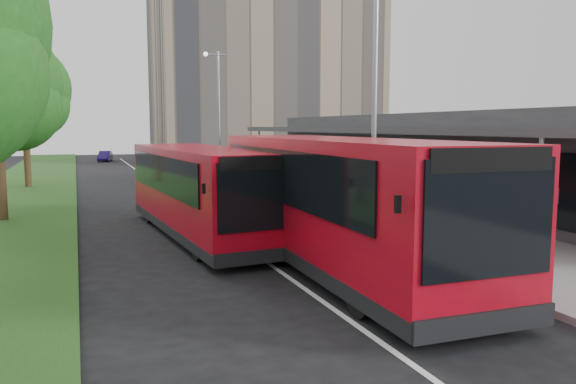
# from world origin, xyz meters

# --- Properties ---
(ground) EXTENTS (120.00, 120.00, 0.00)m
(ground) POSITION_xyz_m (0.00, 0.00, 0.00)
(ground) COLOR black
(ground) RESTS_ON ground
(pavement) EXTENTS (5.00, 80.00, 0.15)m
(pavement) POSITION_xyz_m (6.00, 20.00, 0.07)
(pavement) COLOR gray
(pavement) RESTS_ON ground
(grass_verge) EXTENTS (5.00, 80.00, 0.10)m
(grass_verge) POSITION_xyz_m (-7.00, 20.00, 0.05)
(grass_verge) COLOR #264F19
(grass_verge) RESTS_ON ground
(lane_centre_line) EXTENTS (0.12, 70.00, 0.01)m
(lane_centre_line) POSITION_xyz_m (0.00, 15.00, 0.01)
(lane_centre_line) COLOR silver
(lane_centre_line) RESTS_ON ground
(kerb_dashes) EXTENTS (0.12, 56.00, 0.01)m
(kerb_dashes) POSITION_xyz_m (3.30, 19.00, 0.01)
(kerb_dashes) COLOR silver
(kerb_dashes) RESTS_ON ground
(office_block) EXTENTS (22.00, 12.00, 18.00)m
(office_block) POSITION_xyz_m (14.00, 42.00, 9.00)
(office_block) COLOR gray
(office_block) RESTS_ON ground
(station_building) EXTENTS (7.70, 26.00, 4.00)m
(station_building) POSITION_xyz_m (10.86, 8.00, 2.04)
(station_building) COLOR #2C2C2F
(station_building) RESTS_ON ground
(tree_far) EXTENTS (4.99, 4.99, 8.02)m
(tree_far) POSITION_xyz_m (-7.01, 21.05, 5.18)
(tree_far) COLOR #352415
(tree_far) RESTS_ON ground
(lamp_post_near) EXTENTS (1.44, 0.28, 8.00)m
(lamp_post_near) POSITION_xyz_m (4.12, 2.00, 4.72)
(lamp_post_near) COLOR gray
(lamp_post_near) RESTS_ON pavement
(lamp_post_far) EXTENTS (1.44, 0.28, 8.00)m
(lamp_post_far) POSITION_xyz_m (4.12, 22.00, 4.72)
(lamp_post_far) COLOR gray
(lamp_post_far) RESTS_ON pavement
(bus_main) EXTENTS (3.02, 11.18, 3.15)m
(bus_main) POSITION_xyz_m (1.45, -1.07, 1.62)
(bus_main) COLOR #AF0916
(bus_main) RESTS_ON ground
(bus_second) EXTENTS (3.23, 9.99, 2.78)m
(bus_second) POSITION_xyz_m (-0.83, 3.92, 1.43)
(bus_second) COLOR #AF0916
(bus_second) RESTS_ON ground
(litter_bin) EXTENTS (0.74, 0.74, 1.01)m
(litter_bin) POSITION_xyz_m (5.64, 10.53, 0.66)
(litter_bin) COLOR #392217
(litter_bin) RESTS_ON pavement
(bollard) EXTENTS (0.17, 0.17, 0.90)m
(bollard) POSITION_xyz_m (5.05, 18.35, 0.60)
(bollard) COLOR yellow
(bollard) RESTS_ON pavement
(car_near) EXTENTS (1.91, 3.90, 1.28)m
(car_near) POSITION_xyz_m (2.14, 37.91, 0.64)
(car_near) COLOR maroon
(car_near) RESTS_ON ground
(car_far) EXTENTS (1.69, 3.31, 1.04)m
(car_far) POSITION_xyz_m (-1.75, 45.37, 0.52)
(car_far) COLOR navy
(car_far) RESTS_ON ground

